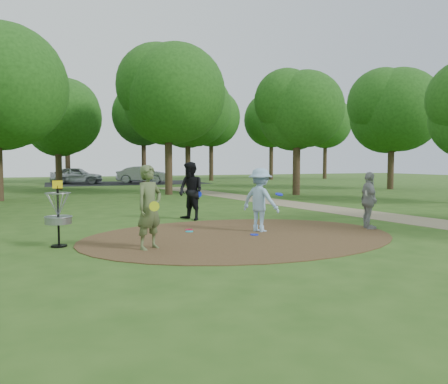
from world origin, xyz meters
name	(u,v)px	position (x,y,z in m)	size (l,w,h in m)	color
ground	(241,236)	(0.00, 0.00, 0.00)	(100.00, 100.00, 0.00)	#2D5119
dirt_clearing	(241,236)	(0.00, 0.00, 0.01)	(8.40, 8.40, 0.02)	#47301C
footpath	(382,216)	(6.50, 2.00, 0.01)	(2.00, 40.00, 0.01)	#8C7A5B
parking_lot	(127,183)	(2.00, 30.00, 0.00)	(14.00, 8.00, 0.01)	black
player_observer_with_disc	(149,207)	(-2.61, -0.80, 0.95)	(0.83, 0.75, 1.90)	#526138
player_throwing_with_disc	(260,200)	(0.81, 0.49, 0.90)	(1.28, 1.34, 1.79)	#9AC1E6
player_walking_with_disc	(191,191)	(-0.24, 3.58, 0.98)	(1.08, 1.18, 1.97)	black
player_waiting_with_disc	(369,201)	(3.96, -0.27, 0.84)	(0.70, 1.06, 1.68)	#97989A
disc_ground_cyan	(189,231)	(-1.08, 1.13, 0.03)	(0.22, 0.22, 0.02)	#18B4C4
disc_ground_blue	(254,235)	(0.38, -0.03, 0.03)	(0.22, 0.22, 0.02)	#0C20D4
disc_ground_red	(189,230)	(-0.99, 1.43, 0.03)	(0.22, 0.22, 0.02)	#B41231
car_left	(77,175)	(-2.33, 30.34, 0.75)	(1.78, 4.41, 1.50)	#ABB0B3
car_right	(143,175)	(3.38, 29.53, 0.76)	(1.62, 4.63, 1.53)	#9A9DA1
disc_golf_basket	(58,209)	(-4.50, 0.30, 0.87)	(0.63, 0.63, 1.54)	black
tree_ring	(191,95)	(1.96, 10.36, 5.24)	(37.46, 45.37, 9.20)	#332316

